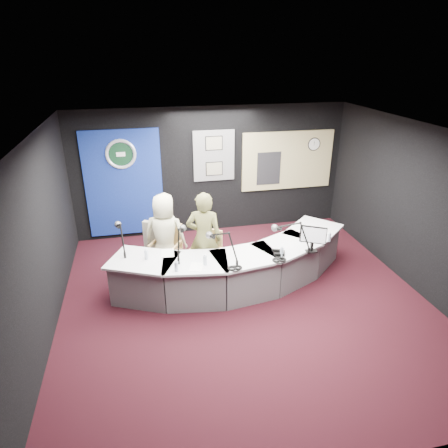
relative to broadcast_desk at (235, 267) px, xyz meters
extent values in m
plane|color=black|center=(0.05, -0.55, -0.38)|extent=(6.00, 6.00, 0.00)
cube|color=silver|center=(0.05, -0.55, 2.42)|extent=(6.00, 6.00, 0.02)
cube|color=black|center=(0.05, 2.45, 1.02)|extent=(6.00, 0.02, 2.80)
cube|color=black|center=(0.05, -3.55, 1.02)|extent=(6.00, 0.02, 2.80)
cube|color=black|center=(-2.95, -0.55, 1.02)|extent=(0.02, 6.00, 2.80)
cube|color=black|center=(3.05, -0.55, 1.02)|extent=(0.02, 6.00, 2.80)
cube|color=navy|center=(-1.85, 2.42, 0.88)|extent=(1.60, 0.05, 2.30)
torus|color=silver|center=(-1.85, 2.38, 1.52)|extent=(0.63, 0.07, 0.63)
cylinder|color=black|center=(-1.85, 2.38, 1.52)|extent=(0.48, 0.01, 0.48)
cube|color=slate|center=(0.10, 2.42, 1.38)|extent=(0.90, 0.04, 1.10)
cube|color=#7C755A|center=(0.10, 2.39, 1.65)|extent=(0.34, 0.02, 0.27)
cube|color=#7C755A|center=(0.10, 2.39, 1.09)|extent=(0.34, 0.02, 0.27)
cube|color=tan|center=(1.80, 2.42, 1.18)|extent=(2.12, 0.06, 1.32)
cube|color=#FFE3A1|center=(1.80, 2.41, 1.18)|extent=(2.00, 0.02, 1.20)
cube|color=black|center=(1.35, 2.39, 1.03)|extent=(0.55, 0.02, 0.75)
cylinder|color=white|center=(2.40, 2.39, 1.52)|extent=(0.28, 0.01, 0.28)
cube|color=gray|center=(-1.30, 0.87, 0.24)|extent=(0.48, 0.34, 0.70)
imported|color=beige|center=(-1.16, 0.65, 0.42)|extent=(0.89, 0.71, 1.58)
imported|color=brown|center=(-0.50, 0.24, 0.48)|extent=(0.72, 0.59, 1.71)
cube|color=black|center=(1.21, -0.42, 0.70)|extent=(0.35, 0.21, 0.27)
cube|color=black|center=(0.65, -0.40, 0.40)|extent=(0.22, 0.20, 0.05)
torus|color=black|center=(0.58, -0.60, 0.39)|extent=(0.24, 0.24, 0.04)
torus|color=black|center=(-0.18, -0.70, 0.39)|extent=(0.21, 0.21, 0.03)
cube|color=white|center=(-1.16, 0.05, 0.38)|extent=(0.23, 0.31, 0.00)
cube|color=white|center=(-0.76, -0.51, 0.38)|extent=(0.28, 0.33, 0.00)
camera|label=1|loc=(-1.50, -5.92, 3.54)|focal=32.00mm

